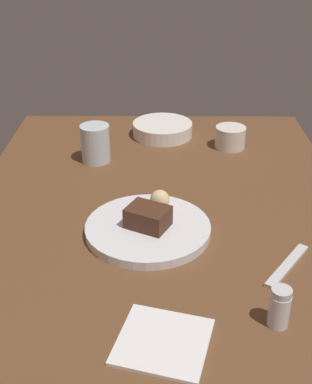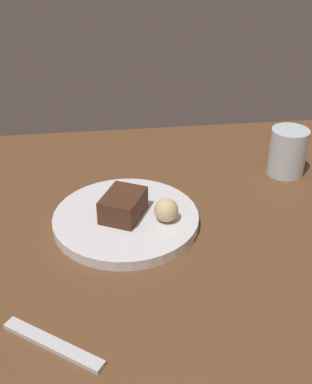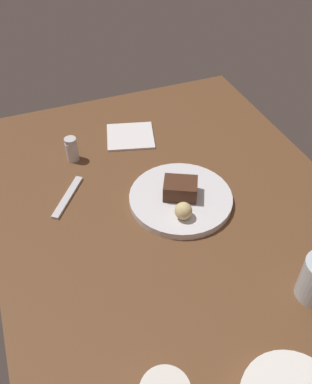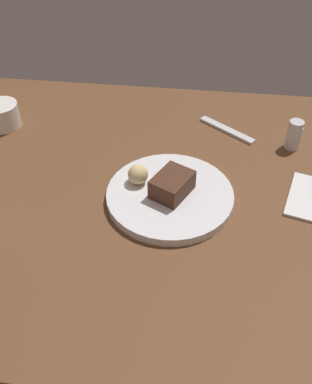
# 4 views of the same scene
# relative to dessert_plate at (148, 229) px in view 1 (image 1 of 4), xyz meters

# --- Properties ---
(dining_table) EXTENTS (1.20, 0.84, 0.03)m
(dining_table) POSITION_rel_dessert_plate_xyz_m (-0.06, 0.02, -0.02)
(dining_table) COLOR brown
(dining_table) RESTS_ON ground
(dessert_plate) EXTENTS (0.25, 0.25, 0.02)m
(dessert_plate) POSITION_rel_dessert_plate_xyz_m (0.00, 0.00, 0.00)
(dessert_plate) COLOR silver
(dessert_plate) RESTS_ON dining_table
(chocolate_cake_slice) EXTENTS (0.09, 0.10, 0.04)m
(chocolate_cake_slice) POSITION_rel_dessert_plate_xyz_m (0.00, 0.00, 0.03)
(chocolate_cake_slice) COLOR #472819
(chocolate_cake_slice) RESTS_ON dessert_plate
(bread_roll) EXTENTS (0.04, 0.04, 0.04)m
(bread_roll) POSITION_rel_dessert_plate_xyz_m (-0.07, 0.02, 0.03)
(bread_roll) COLOR #DBC184
(bread_roll) RESTS_ON dessert_plate
(salt_shaker) EXTENTS (0.03, 0.03, 0.07)m
(salt_shaker) POSITION_rel_dessert_plate_xyz_m (0.26, 0.21, 0.02)
(salt_shaker) COLOR silver
(salt_shaker) RESTS_ON dining_table
(water_glass) EXTENTS (0.07, 0.07, 0.10)m
(water_glass) POSITION_rel_dessert_plate_xyz_m (-0.34, -0.14, 0.04)
(water_glass) COLOR silver
(water_glass) RESTS_ON dining_table
(side_bowl) EXTENTS (0.17, 0.17, 0.04)m
(side_bowl) POSITION_rel_dessert_plate_xyz_m (-0.51, 0.03, 0.01)
(side_bowl) COLOR white
(side_bowl) RESTS_ON dining_table
(coffee_cup) EXTENTS (0.08, 0.08, 0.06)m
(coffee_cup) POSITION_rel_dessert_plate_xyz_m (-0.42, 0.21, 0.02)
(coffee_cup) COLOR silver
(coffee_cup) RESTS_ON dining_table
(dessert_spoon) EXTENTS (0.13, 0.10, 0.01)m
(dessert_spoon) POSITION_rel_dessert_plate_xyz_m (0.11, 0.25, -0.01)
(dessert_spoon) COLOR silver
(dessert_spoon) RESTS_ON dining_table
(folded_napkin) EXTENTS (0.16, 0.16, 0.01)m
(folded_napkin) POSITION_rel_dessert_plate_xyz_m (0.30, 0.03, -0.01)
(folded_napkin) COLOR white
(folded_napkin) RESTS_ON dining_table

